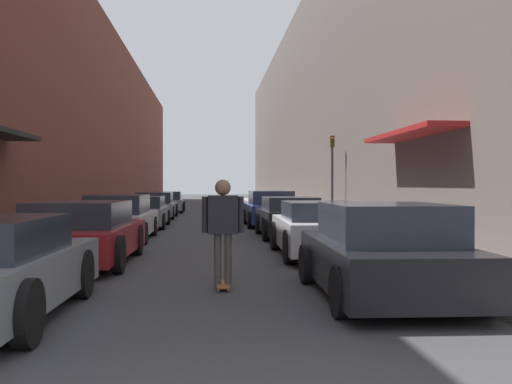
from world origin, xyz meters
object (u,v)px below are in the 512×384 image
at_px(parked_car_left_2, 119,219).
at_px(parked_car_right_3, 270,209).
at_px(parked_car_right_0, 384,253).
at_px(skateboarder, 223,221).
at_px(traffic_light, 332,169).
at_px(parked_car_left_5, 167,202).
at_px(parked_car_right_2, 289,217).
at_px(parked_car_left_4, 155,206).
at_px(parked_car_left_3, 142,212).
at_px(parked_car_right_1, 319,229).
at_px(parked_car_left_1, 82,234).

bearing_deg(parked_car_left_2, parked_car_right_3, 46.56).
relative_size(parked_car_right_0, parked_car_right_3, 1.01).
bearing_deg(skateboarder, traffic_light, 70.77).
distance_m(parked_car_left_5, parked_car_right_2, 17.51).
bearing_deg(parked_car_left_4, parked_car_left_3, -89.27).
xyz_separation_m(parked_car_left_5, traffic_light, (7.38, -12.28, 1.66)).
distance_m(parked_car_left_4, parked_car_right_0, 21.05).
bearing_deg(parked_car_right_1, parked_car_right_3, 90.73).
bearing_deg(parked_car_right_2, parked_car_left_5, 106.75).
distance_m(parked_car_left_4, parked_car_right_1, 16.37).
bearing_deg(parked_car_left_5, parked_car_left_2, -90.39).
xyz_separation_m(parked_car_left_3, parked_car_right_1, (5.13, -9.43, 0.04)).
height_order(parked_car_left_4, skateboarder, skateboarder).
bearing_deg(parked_car_right_3, traffic_light, -6.73).
bearing_deg(parked_car_left_5, parked_car_left_3, -90.26).
distance_m(parked_car_left_2, traffic_light, 9.20).
bearing_deg(parked_car_right_0, parked_car_left_4, 104.29).
distance_m(parked_car_left_2, parked_car_left_5, 17.35).
distance_m(parked_car_left_5, parked_car_right_0, 26.95).
relative_size(parked_car_right_1, skateboarder, 2.46).
xyz_separation_m(parked_car_right_2, traffic_light, (2.34, 4.48, 1.64)).
relative_size(parked_car_left_1, parked_car_right_1, 1.08).
height_order(parked_car_left_1, parked_car_right_1, parked_car_left_1).
relative_size(parked_car_left_2, parked_car_right_2, 1.08).
bearing_deg(parked_car_right_1, traffic_light, 76.06).
bearing_deg(skateboarder, parked_car_right_1, 59.54).
xyz_separation_m(parked_car_left_4, parked_car_right_3, (5.08, -5.93, 0.05)).
relative_size(parked_car_right_0, traffic_light, 1.17).
bearing_deg(parked_car_right_3, parked_car_left_3, -178.17).
relative_size(parked_car_left_1, traffic_light, 1.32).
relative_size(parked_car_right_0, parked_car_right_2, 0.99).
bearing_deg(parked_car_right_2, traffic_light, 62.47).
bearing_deg(parked_car_left_3, parked_car_right_1, -61.47).
bearing_deg(parked_car_left_1, parked_car_left_3, 89.95).
height_order(parked_car_left_1, parked_car_left_3, parked_car_left_1).
distance_m(parked_car_left_2, parked_car_right_3, 7.37).
distance_m(parked_car_left_4, traffic_light, 9.89).
height_order(parked_car_right_1, skateboarder, skateboarder).
xyz_separation_m(parked_car_left_2, traffic_light, (7.50, 5.07, 1.63)).
distance_m(parked_car_left_5, skateboarder, 25.65).
bearing_deg(parked_car_left_4, traffic_light, -39.59).
height_order(parked_car_left_3, skateboarder, skateboarder).
xyz_separation_m(parked_car_left_4, parked_car_right_2, (5.18, -10.70, 0.01)).
bearing_deg(parked_car_left_1, traffic_light, 53.99).
xyz_separation_m(parked_car_left_2, parked_car_left_4, (-0.01, 11.28, -0.02)).
distance_m(parked_car_right_2, skateboarder, 9.03).
distance_m(parked_car_left_1, parked_car_right_2, 7.70).
xyz_separation_m(parked_car_left_3, parked_car_right_0, (5.12, -14.31, 0.07)).
height_order(parked_car_left_2, traffic_light, traffic_light).
bearing_deg(parked_car_left_4, parked_car_left_1, -89.76).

